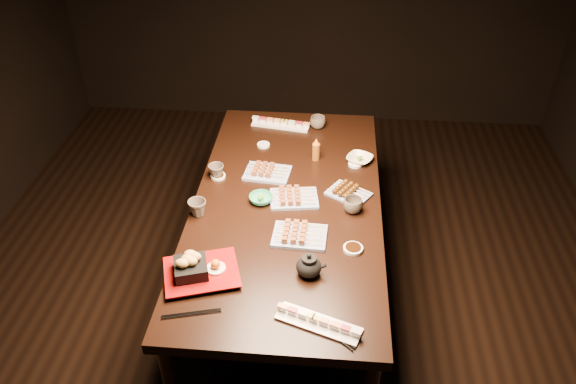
% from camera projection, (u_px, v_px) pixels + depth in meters
% --- Properties ---
extents(ground, '(5.00, 5.00, 0.00)m').
position_uv_depth(ground, '(284.00, 342.00, 2.96)').
color(ground, black).
rests_on(ground, ground).
extents(dining_table, '(1.11, 1.90, 0.75)m').
position_uv_depth(dining_table, '(287.00, 258.00, 2.93)').
color(dining_table, black).
rests_on(dining_table, ground).
extents(sushi_platter_near, '(0.34, 0.19, 0.04)m').
position_uv_depth(sushi_platter_near, '(319.00, 321.00, 2.08)').
color(sushi_platter_near, white).
rests_on(sushi_platter_near, dining_table).
extents(sushi_platter_far, '(0.35, 0.15, 0.04)m').
position_uv_depth(sushi_platter_far, '(281.00, 123.00, 3.30)').
color(sushi_platter_far, white).
rests_on(sushi_platter_far, dining_table).
extents(yakitori_plate_center, '(0.25, 0.20, 0.06)m').
position_uv_depth(yakitori_plate_center, '(294.00, 195.00, 2.70)').
color(yakitori_plate_center, '#828EB6').
rests_on(yakitori_plate_center, dining_table).
extents(yakitori_plate_right, '(0.25, 0.18, 0.06)m').
position_uv_depth(yakitori_plate_right, '(300.00, 232.00, 2.48)').
color(yakitori_plate_right, '#828EB6').
rests_on(yakitori_plate_right, dining_table).
extents(yakitori_plate_left, '(0.25, 0.19, 0.06)m').
position_uv_depth(yakitori_plate_left, '(267.00, 170.00, 2.88)').
color(yakitori_plate_left, '#828EB6').
rests_on(yakitori_plate_left, dining_table).
extents(tsukune_plate, '(0.24, 0.23, 0.05)m').
position_uv_depth(tsukune_plate, '(349.00, 191.00, 2.74)').
color(tsukune_plate, '#828EB6').
rests_on(tsukune_plate, dining_table).
extents(edamame_bowl_green, '(0.12, 0.12, 0.04)m').
position_uv_depth(edamame_bowl_green, '(261.00, 199.00, 2.70)').
color(edamame_bowl_green, '#329B6B').
rests_on(edamame_bowl_green, dining_table).
extents(edamame_bowl_cream, '(0.18, 0.18, 0.03)m').
position_uv_depth(edamame_bowl_cream, '(360.00, 159.00, 2.99)').
color(edamame_bowl_cream, beige).
rests_on(edamame_bowl_cream, dining_table).
extents(tempura_tray, '(0.36, 0.32, 0.11)m').
position_uv_depth(tempura_tray, '(201.00, 266.00, 2.27)').
color(tempura_tray, black).
rests_on(tempura_tray, dining_table).
extents(teacup_near_left, '(0.09, 0.09, 0.08)m').
position_uv_depth(teacup_near_left, '(197.00, 208.00, 2.60)').
color(teacup_near_left, '#4D443B').
rests_on(teacup_near_left, dining_table).
extents(teacup_mid_right, '(0.12, 0.12, 0.07)m').
position_uv_depth(teacup_mid_right, '(353.00, 205.00, 2.63)').
color(teacup_mid_right, '#4D443B').
rests_on(teacup_mid_right, dining_table).
extents(teacup_far_left, '(0.10, 0.10, 0.07)m').
position_uv_depth(teacup_far_left, '(216.00, 171.00, 2.85)').
color(teacup_far_left, '#4D443B').
rests_on(teacup_far_left, dining_table).
extents(teacup_far_right, '(0.12, 0.12, 0.07)m').
position_uv_depth(teacup_far_right, '(318.00, 122.00, 3.27)').
color(teacup_far_right, '#4D443B').
rests_on(teacup_far_right, dining_table).
extents(teapot, '(0.13, 0.13, 0.11)m').
position_uv_depth(teapot, '(309.00, 264.00, 2.28)').
color(teapot, black).
rests_on(teapot, dining_table).
extents(condiment_bottle, '(0.05, 0.05, 0.13)m').
position_uv_depth(condiment_bottle, '(316.00, 149.00, 2.98)').
color(condiment_bottle, brown).
rests_on(condiment_bottle, dining_table).
extents(sauce_dish_west, '(0.09, 0.09, 0.01)m').
position_uv_depth(sauce_dish_west, '(218.00, 176.00, 2.87)').
color(sauce_dish_west, white).
rests_on(sauce_dish_west, dining_table).
extents(sauce_dish_east, '(0.08, 0.08, 0.01)m').
position_uv_depth(sauce_dish_east, '(355.00, 164.00, 2.96)').
color(sauce_dish_east, white).
rests_on(sauce_dish_east, dining_table).
extents(sauce_dish_se, '(0.10, 0.10, 0.02)m').
position_uv_depth(sauce_dish_se, '(353.00, 249.00, 2.43)').
color(sauce_dish_se, white).
rests_on(sauce_dish_se, dining_table).
extents(sauce_dish_nw, '(0.09, 0.09, 0.01)m').
position_uv_depth(sauce_dish_nw, '(263.00, 145.00, 3.12)').
color(sauce_dish_nw, white).
rests_on(sauce_dish_nw, dining_table).
extents(chopsticks_near, '(0.22, 0.08, 0.01)m').
position_uv_depth(chopsticks_near, '(191.00, 314.00, 2.13)').
color(chopsticks_near, black).
rests_on(chopsticks_near, dining_table).
extents(chopsticks_se, '(0.18, 0.16, 0.01)m').
position_uv_depth(chopsticks_se, '(331.00, 333.00, 2.06)').
color(chopsticks_se, black).
rests_on(chopsticks_se, dining_table).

